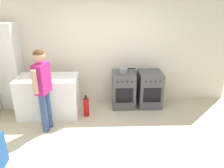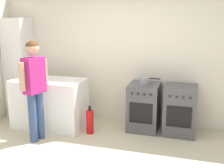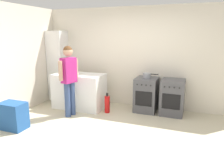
{
  "view_description": "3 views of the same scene",
  "coord_description": "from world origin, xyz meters",
  "views": [
    {
      "loc": [
        -0.09,
        -3.24,
        2.53
      ],
      "look_at": [
        0.05,
        0.99,
        0.81
      ],
      "focal_mm": 35.0,
      "sensor_mm": 36.0,
      "label": 1
    },
    {
      "loc": [
        1.19,
        -3.24,
        1.98
      ],
      "look_at": [
        0.02,
        0.65,
        1.03
      ],
      "focal_mm": 45.0,
      "sensor_mm": 36.0,
      "label": 2
    },
    {
      "loc": [
        1.43,
        -3.67,
        1.93
      ],
      "look_at": [
        -0.22,
        0.64,
        0.85
      ],
      "focal_mm": 35.0,
      "sensor_mm": 36.0,
      "label": 3
    }
  ],
  "objects": [
    {
      "name": "counter_unit",
      "position": [
        -1.35,
        1.2,
        0.45
      ],
      "size": [
        1.3,
        0.7,
        0.9
      ],
      "primitive_type": "cube",
      "color": "white",
      "rests_on": "ground"
    },
    {
      "name": "person",
      "position": [
        -1.27,
        0.6,
        0.99
      ],
      "size": [
        0.28,
        0.55,
        1.65
      ],
      "color": "#384C7A",
      "rests_on": "ground"
    },
    {
      "name": "oven_left",
      "position": [
        0.35,
        1.58,
        0.43
      ],
      "size": [
        0.54,
        0.62,
        0.85
      ],
      "color": "#4C4C51",
      "rests_on": "ground"
    },
    {
      "name": "pot",
      "position": [
        0.35,
        1.57,
        0.91
      ],
      "size": [
        0.38,
        0.2,
        0.13
      ],
      "color": "gray",
      "rests_on": "oven_left"
    },
    {
      "name": "back_wall",
      "position": [
        0.0,
        1.95,
        1.3
      ],
      "size": [
        6.0,
        0.1,
        2.6
      ],
      "primitive_type": "cube",
      "color": "silver",
      "rests_on": "ground"
    },
    {
      "name": "oven_right",
      "position": [
        0.99,
        1.58,
        0.43
      ],
      "size": [
        0.55,
        0.62,
        0.85
      ],
      "color": "#4C4C51",
      "rests_on": "ground"
    },
    {
      "name": "knife_bread",
      "position": [
        -1.6,
        1.32,
        0.9
      ],
      "size": [
        0.35,
        0.04,
        0.01
      ],
      "color": "silver",
      "rests_on": "counter_unit"
    },
    {
      "name": "fire_extinguisher",
      "position": [
        -0.52,
        1.1,
        0.22
      ],
      "size": [
        0.13,
        0.13,
        0.5
      ],
      "color": "red",
      "rests_on": "ground"
    },
    {
      "name": "ground_plane",
      "position": [
        0.0,
        0.0,
        0.0
      ],
      "size": [
        8.0,
        8.0,
        0.0
      ],
      "primitive_type": "plane",
      "color": "beige"
    },
    {
      "name": "larder_cabinet",
      "position": [
        -2.3,
        1.68,
        1.0
      ],
      "size": [
        0.48,
        0.44,
        2.0
      ],
      "primitive_type": "cube",
      "color": "white",
      "rests_on": "ground"
    },
    {
      "name": "knife_paring",
      "position": [
        -1.63,
        1.14,
        0.91
      ],
      "size": [
        0.19,
        0.13,
        0.01
      ],
      "color": "silver",
      "rests_on": "counter_unit"
    }
  ]
}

